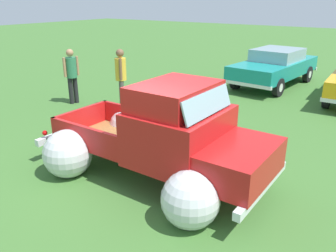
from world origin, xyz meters
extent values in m
plane|color=#3D6B2D|center=(0.00, 0.00, 0.00)|extent=(80.00, 80.00, 0.00)
cylinder|color=black|center=(1.46, 0.86, 0.38)|extent=(0.76, 0.22, 0.76)
cylinder|color=silver|center=(1.46, 0.86, 0.38)|extent=(0.34, 0.24, 0.34)
cylinder|color=black|center=(1.44, -0.88, 0.38)|extent=(0.76, 0.22, 0.76)
cylinder|color=silver|center=(1.44, -0.88, 0.38)|extent=(0.34, 0.24, 0.34)
cylinder|color=black|center=(-1.34, 0.88, 0.38)|extent=(0.76, 0.22, 0.76)
cylinder|color=silver|center=(-1.34, 0.88, 0.38)|extent=(0.34, 0.24, 0.34)
cylinder|color=black|center=(-1.36, -0.86, 0.38)|extent=(0.76, 0.22, 0.76)
cylinder|color=silver|center=(-1.36, -0.86, 0.38)|extent=(0.34, 0.24, 0.34)
sphere|color=silver|center=(-1.34, 0.93, 0.44)|extent=(0.97, 0.97, 0.96)
sphere|color=silver|center=(-1.36, -0.91, 0.44)|extent=(0.97, 0.97, 0.96)
cube|color=olive|center=(-0.95, 0.01, 0.54)|extent=(2.06, 1.55, 0.04)
cube|color=red|center=(-0.95, 0.74, 0.77)|extent=(2.05, 0.09, 0.50)
cube|color=red|center=(-0.95, -0.72, 0.77)|extent=(2.05, 0.09, 0.50)
cube|color=red|center=(0.03, 0.00, 0.77)|extent=(0.09, 1.54, 0.50)
cube|color=red|center=(-1.93, 0.01, 0.77)|extent=(0.09, 1.54, 0.50)
cube|color=red|center=(0.65, 0.00, 0.99)|extent=(1.46, 1.71, 0.95)
cube|color=red|center=(0.55, 0.00, 1.70)|extent=(1.16, 1.55, 0.45)
cube|color=#8CADB7|center=(1.19, -0.01, 1.68)|extent=(0.16, 1.46, 0.38)
cube|color=red|center=(1.70, -0.01, 0.80)|extent=(1.26, 1.63, 0.55)
sphere|color=silver|center=(1.46, 0.89, 0.42)|extent=(0.93, 0.93, 0.92)
sphere|color=silver|center=(1.44, -0.91, 0.42)|extent=(0.93, 0.93, 0.92)
cube|color=silver|center=(-2.24, 0.01, 0.46)|extent=(0.13, 1.98, 0.14)
cube|color=silver|center=(2.24, -0.01, 0.46)|extent=(0.13, 1.98, 0.14)
sphere|color=red|center=(-2.19, 0.80, 0.64)|extent=(0.11, 0.11, 0.11)
sphere|color=red|center=(-2.21, -0.78, 0.64)|extent=(0.11, 0.11, 0.11)
cylinder|color=black|center=(0.18, 7.16, 0.33)|extent=(0.26, 0.68, 0.66)
cylinder|color=silver|center=(0.18, 7.16, 0.33)|extent=(0.24, 0.32, 0.30)
cylinder|color=black|center=(-1.50, 7.32, 0.33)|extent=(0.26, 0.68, 0.66)
cylinder|color=silver|center=(-1.50, 7.32, 0.33)|extent=(0.24, 0.32, 0.30)
cylinder|color=black|center=(0.45, 10.08, 0.33)|extent=(0.26, 0.68, 0.66)
cylinder|color=silver|center=(0.45, 10.08, 0.33)|extent=(0.24, 0.32, 0.30)
cylinder|color=black|center=(-1.23, 10.24, 0.33)|extent=(0.26, 0.68, 0.66)
cylinder|color=silver|center=(-1.23, 10.24, 0.33)|extent=(0.24, 0.32, 0.30)
cube|color=teal|center=(-0.53, 8.70, 0.71)|extent=(2.23, 4.73, 0.55)
cube|color=#8CADB7|center=(-0.51, 8.88, 1.21)|extent=(1.74, 2.06, 0.45)
cube|color=silver|center=(-0.32, 10.94, 0.45)|extent=(1.87, 0.27, 0.12)
cube|color=silver|center=(-0.74, 6.46, 0.45)|extent=(1.87, 0.27, 0.12)
cylinder|color=black|center=(1.89, 6.71, 0.33)|extent=(0.23, 0.67, 0.66)
cylinder|color=silver|center=(1.89, 6.71, 0.33)|extent=(0.22, 0.31, 0.30)
cylinder|color=#4C4742|center=(-3.51, 3.06, 0.45)|extent=(0.21, 0.21, 0.90)
cylinder|color=#4C4742|center=(-3.40, 2.93, 0.45)|extent=(0.21, 0.21, 0.90)
cylinder|color=gold|center=(-3.45, 3.00, 1.24)|extent=(0.48, 0.48, 0.68)
cylinder|color=gold|center=(-3.60, 3.16, 1.27)|extent=(0.13, 0.13, 0.64)
cylinder|color=brown|center=(-3.30, 2.83, 1.27)|extent=(0.13, 0.13, 0.64)
sphere|color=brown|center=(-3.45, 3.00, 1.73)|extent=(0.35, 0.35, 0.24)
cylinder|color=black|center=(-5.15, 2.41, 0.43)|extent=(0.18, 0.18, 0.86)
cylinder|color=black|center=(-5.11, 2.57, 0.43)|extent=(0.18, 0.18, 0.86)
cylinder|color=#2D724C|center=(-5.13, 2.49, 1.19)|extent=(0.42, 0.42, 0.65)
cylinder|color=#A87A56|center=(-5.19, 2.28, 1.22)|extent=(0.11, 0.11, 0.62)
cylinder|color=#A87A56|center=(-5.07, 2.70, 1.22)|extent=(0.11, 0.11, 0.62)
sphere|color=#A87A56|center=(-5.13, 2.49, 1.66)|extent=(0.29, 0.29, 0.23)
camera|label=1|loc=(3.74, -4.82, 3.29)|focal=36.86mm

